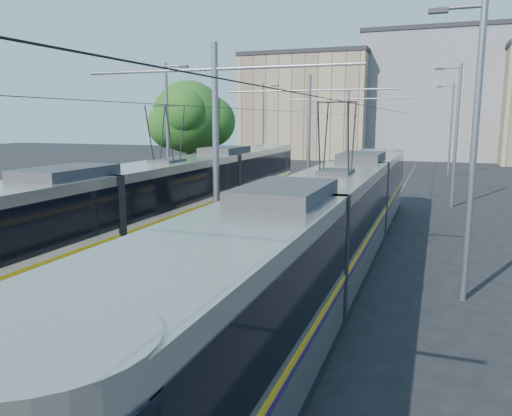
% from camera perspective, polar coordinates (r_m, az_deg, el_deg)
% --- Properties ---
extents(ground, '(160.00, 160.00, 0.00)m').
position_cam_1_polar(ground, '(10.49, -23.92, -19.12)').
color(ground, black).
rests_on(ground, ground).
extents(platform, '(4.00, 50.00, 0.30)m').
position_cam_1_polar(platform, '(24.82, 4.19, -1.15)').
color(platform, gray).
rests_on(platform, ground).
extents(tactile_strip_left, '(0.70, 50.00, 0.01)m').
position_cam_1_polar(tactile_strip_left, '(25.22, 1.03, -0.59)').
color(tactile_strip_left, gray).
rests_on(tactile_strip_left, platform).
extents(tactile_strip_right, '(0.70, 50.00, 0.01)m').
position_cam_1_polar(tactile_strip_right, '(24.45, 7.47, -1.01)').
color(tactile_strip_right, gray).
rests_on(tactile_strip_right, platform).
extents(rails, '(8.71, 70.00, 0.03)m').
position_cam_1_polar(rails, '(24.85, 4.19, -1.45)').
color(rails, gray).
rests_on(rails, ground).
extents(tram_left, '(2.43, 29.04, 5.50)m').
position_cam_1_polar(tram_left, '(20.58, -10.02, 0.80)').
color(tram_left, black).
rests_on(tram_left, ground).
extents(tram_right, '(2.43, 27.71, 5.50)m').
position_cam_1_polar(tram_right, '(16.23, 8.95, -1.09)').
color(tram_right, black).
rests_on(tram_right, ground).
extents(catenary, '(9.20, 70.00, 7.00)m').
position_cam_1_polar(catenary, '(21.63, 2.25, 8.89)').
color(catenary, slate).
rests_on(catenary, platform).
extents(street_lamps, '(15.18, 38.22, 8.00)m').
position_cam_1_polar(street_lamps, '(28.23, 6.55, 8.41)').
color(street_lamps, slate).
rests_on(street_lamps, ground).
extents(shelter, '(1.04, 1.24, 2.36)m').
position_cam_1_polar(shelter, '(21.96, 5.13, 1.04)').
color(shelter, black).
rests_on(shelter, platform).
extents(tree, '(5.12, 4.74, 7.44)m').
position_cam_1_polar(tree, '(33.10, -7.03, 10.11)').
color(tree, '#382314').
rests_on(tree, ground).
extents(building_left, '(16.32, 12.24, 13.40)m').
position_cam_1_polar(building_left, '(68.50, 6.14, 11.46)').
color(building_left, tan).
rests_on(building_left, ground).
extents(building_centre, '(18.36, 14.28, 15.86)m').
position_cam_1_polar(building_centre, '(70.50, 19.98, 11.89)').
color(building_centre, gray).
rests_on(building_centre, ground).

